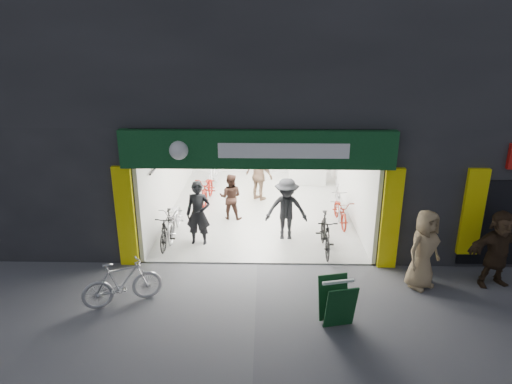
{
  "coord_description": "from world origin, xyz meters",
  "views": [
    {
      "loc": [
        0.2,
        -10.37,
        5.62
      ],
      "look_at": [
        -0.07,
        1.5,
        1.43
      ],
      "focal_mm": 32.0,
      "sensor_mm": 36.0,
      "label": 1
    }
  ],
  "objects_px": {
    "bike_left_front": "(175,219)",
    "parked_bike": "(122,283)",
    "sandwich_board": "(337,301)",
    "bike_right_front": "(325,234)",
    "pedestrian_near": "(424,249)"
  },
  "relations": [
    {
      "from": "parked_bike",
      "to": "sandwich_board",
      "type": "xyz_separation_m",
      "value": [
        4.52,
        -0.64,
        0.02
      ]
    },
    {
      "from": "bike_right_front",
      "to": "pedestrian_near",
      "type": "bearing_deg",
      "value": -40.45
    },
    {
      "from": "bike_left_front",
      "to": "bike_right_front",
      "type": "relative_size",
      "value": 1.08
    },
    {
      "from": "bike_left_front",
      "to": "bike_right_front",
      "type": "bearing_deg",
      "value": -13.94
    },
    {
      "from": "bike_right_front",
      "to": "sandwich_board",
      "type": "xyz_separation_m",
      "value": [
        -0.16,
        -3.23,
        0.0
      ]
    },
    {
      "from": "bike_right_front",
      "to": "parked_bike",
      "type": "relative_size",
      "value": 1.03
    },
    {
      "from": "bike_left_front",
      "to": "bike_right_front",
      "type": "height_order",
      "value": "bike_right_front"
    },
    {
      "from": "pedestrian_near",
      "to": "bike_right_front",
      "type": "bearing_deg",
      "value": 105.47
    },
    {
      "from": "bike_left_front",
      "to": "parked_bike",
      "type": "relative_size",
      "value": 1.11
    },
    {
      "from": "bike_right_front",
      "to": "sandwich_board",
      "type": "relative_size",
      "value": 1.83
    },
    {
      "from": "bike_right_front",
      "to": "sandwich_board",
      "type": "height_order",
      "value": "bike_right_front"
    },
    {
      "from": "pedestrian_near",
      "to": "bike_left_front",
      "type": "bearing_deg",
      "value": 122.82
    },
    {
      "from": "bike_left_front",
      "to": "sandwich_board",
      "type": "xyz_separation_m",
      "value": [
        4.07,
        -4.2,
        0.03
      ]
    },
    {
      "from": "sandwich_board",
      "to": "parked_bike",
      "type": "bearing_deg",
      "value": 158.82
    },
    {
      "from": "bike_left_front",
      "to": "parked_bike",
      "type": "bearing_deg",
      "value": -98.34
    }
  ]
}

